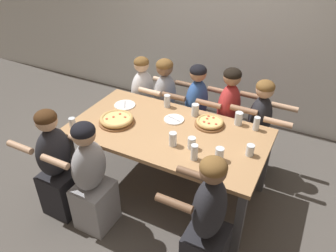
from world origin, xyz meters
The scene contains 25 objects.
ground_plane centered at (0.00, 0.00, 0.00)m, with size 18.00×18.00×0.00m, color #514C47.
restaurant_back_panel centered at (0.00, 1.84, 1.60)m, with size 10.00×0.06×3.20m, color silver.
dining_table centered at (0.00, 0.00, 0.69)m, with size 1.92×1.02×0.77m.
pizza_board_main centered at (-0.52, -0.11, 0.80)m, with size 0.36×0.36×0.06m.
pizza_board_second centered at (0.33, 0.28, 0.80)m, with size 0.30×0.30×0.06m.
empty_plate_a centered at (-0.03, 0.20, 0.78)m, with size 0.21×0.21×0.02m.
empty_plate_b centered at (-0.65, 0.21, 0.78)m, with size 0.23×0.23×0.02m.
drinking_glass_a centered at (-0.22, 0.41, 0.83)m, with size 0.07×0.07×0.14m.
drinking_glass_b centered at (0.40, -0.29, 0.83)m, with size 0.06×0.06×0.15m.
drinking_glass_c centered at (0.12, 0.38, 0.84)m, with size 0.08×0.08×0.13m.
drinking_glass_d centered at (0.81, -0.02, 0.82)m, with size 0.07×0.07×0.11m.
drinking_glass_e centered at (0.15, -0.19, 0.83)m, with size 0.07×0.07×0.13m.
drinking_glass_f centered at (0.57, 0.42, 0.83)m, with size 0.08×0.08×0.14m.
drinking_glass_g centered at (-0.86, -0.38, 0.82)m, with size 0.06×0.06×0.10m.
drinking_glass_h centered at (0.60, -0.20, 0.82)m, with size 0.08×0.08×0.12m.
drinking_glass_i centered at (0.32, -0.16, 0.82)m, with size 0.07×0.07×0.11m.
drinking_glass_j centered at (0.76, 0.41, 0.84)m, with size 0.06×0.06×0.14m.
diner_near_right centered at (0.72, -0.73, 0.55)m, with size 0.51×0.40×1.20m.
diner_near_midleft centered at (-0.40, -0.73, 0.53)m, with size 0.51×0.40×1.15m.
diner_far_midleft centered at (-0.42, 0.73, 0.54)m, with size 0.51×0.40×1.17m.
diner_far_midright centered at (0.38, 0.73, 0.56)m, with size 0.51×0.40×1.22m.
diner_far_center centered at (0.00, 0.73, 0.54)m, with size 0.51×0.40×1.18m.
diner_far_right centered at (0.73, 0.73, 0.53)m, with size 0.51×0.40×1.16m.
diner_far_left centered at (-0.73, 0.73, 0.52)m, with size 0.51×0.40×1.14m.
diner_near_left centered at (-0.80, -0.73, 0.53)m, with size 0.51×0.40×1.16m.
Camera 1 is at (1.22, -2.35, 2.56)m, focal length 35.00 mm.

